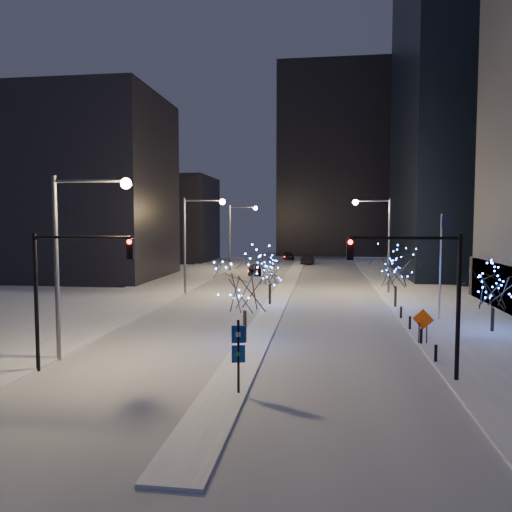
% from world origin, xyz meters
% --- Properties ---
extents(ground, '(160.00, 160.00, 0.00)m').
position_xyz_m(ground, '(0.00, 0.00, 0.00)').
color(ground, white).
rests_on(ground, ground).
extents(road, '(20.00, 130.00, 0.02)m').
position_xyz_m(road, '(0.00, 35.00, 0.01)').
color(road, '#B7BCC8').
rests_on(road, ground).
extents(median, '(2.00, 80.00, 0.15)m').
position_xyz_m(median, '(0.00, 30.00, 0.07)').
color(median, white).
rests_on(median, ground).
extents(east_sidewalk, '(10.00, 90.00, 0.15)m').
position_xyz_m(east_sidewalk, '(15.00, 20.00, 0.07)').
color(east_sidewalk, white).
rests_on(east_sidewalk, ground).
extents(west_sidewalk, '(8.00, 90.00, 0.15)m').
position_xyz_m(west_sidewalk, '(-14.00, 20.00, 0.07)').
color(west_sidewalk, white).
rests_on(west_sidewalk, ground).
extents(filler_west_near, '(22.00, 18.00, 24.00)m').
position_xyz_m(filler_west_near, '(-28.00, 40.00, 12.00)').
color(filler_west_near, black).
rests_on(filler_west_near, ground).
extents(filler_west_far, '(18.00, 16.00, 16.00)m').
position_xyz_m(filler_west_far, '(-26.00, 70.00, 8.00)').
color(filler_west_far, black).
rests_on(filler_west_far, ground).
extents(horizon_block, '(24.00, 14.00, 42.00)m').
position_xyz_m(horizon_block, '(6.00, 92.00, 21.00)').
color(horizon_block, black).
rests_on(horizon_block, ground).
extents(street_lamp_w_near, '(4.40, 0.56, 10.00)m').
position_xyz_m(street_lamp_w_near, '(-8.94, 2.00, 6.50)').
color(street_lamp_w_near, '#595E66').
rests_on(street_lamp_w_near, ground).
extents(street_lamp_w_mid, '(4.40, 0.56, 10.00)m').
position_xyz_m(street_lamp_w_mid, '(-8.94, 27.00, 6.50)').
color(street_lamp_w_mid, '#595E66').
rests_on(street_lamp_w_mid, ground).
extents(street_lamp_w_far, '(4.40, 0.56, 10.00)m').
position_xyz_m(street_lamp_w_far, '(-8.94, 52.00, 6.50)').
color(street_lamp_w_far, '#595E66').
rests_on(street_lamp_w_far, ground).
extents(street_lamp_east, '(3.90, 0.56, 10.00)m').
position_xyz_m(street_lamp_east, '(10.08, 30.00, 6.45)').
color(street_lamp_east, '#595E66').
rests_on(street_lamp_east, ground).
extents(traffic_signal_west, '(5.26, 0.43, 7.00)m').
position_xyz_m(traffic_signal_west, '(-8.44, -0.00, 4.76)').
color(traffic_signal_west, black).
rests_on(traffic_signal_west, ground).
extents(traffic_signal_east, '(5.26, 0.43, 7.00)m').
position_xyz_m(traffic_signal_east, '(8.94, 1.00, 4.76)').
color(traffic_signal_east, black).
rests_on(traffic_signal_east, ground).
extents(flagpoles, '(1.35, 2.60, 8.00)m').
position_xyz_m(flagpoles, '(13.37, 17.25, 4.80)').
color(flagpoles, silver).
rests_on(flagpoles, east_sidewalk).
extents(bollards, '(0.16, 12.16, 0.90)m').
position_xyz_m(bollards, '(10.20, 10.00, 0.60)').
color(bollards, black).
rests_on(bollards, east_sidewalk).
extents(car_near, '(2.38, 4.77, 1.56)m').
position_xyz_m(car_near, '(-5.38, 46.51, 0.78)').
color(car_near, black).
rests_on(car_near, ground).
extents(car_mid, '(2.35, 4.90, 1.55)m').
position_xyz_m(car_mid, '(1.50, 64.82, 0.77)').
color(car_mid, black).
rests_on(car_mid, ground).
extents(car_far, '(2.74, 5.18, 1.43)m').
position_xyz_m(car_far, '(-2.62, 74.84, 0.72)').
color(car_far, black).
rests_on(car_far, ground).
extents(holiday_tree_median_near, '(5.32, 5.32, 5.84)m').
position_xyz_m(holiday_tree_median_near, '(-0.50, 6.82, 3.88)').
color(holiday_tree_median_near, black).
rests_on(holiday_tree_median_near, median).
extents(holiday_tree_median_far, '(3.64, 3.64, 4.37)m').
position_xyz_m(holiday_tree_median_far, '(-0.50, 21.18, 3.11)').
color(holiday_tree_median_far, black).
rests_on(holiday_tree_median_far, median).
extents(holiday_tree_plaza_near, '(4.11, 4.11, 4.71)m').
position_xyz_m(holiday_tree_plaza_near, '(15.63, 12.16, 3.15)').
color(holiday_tree_plaza_near, black).
rests_on(holiday_tree_plaza_near, east_sidewalk).
extents(holiday_tree_plaza_far, '(5.64, 5.64, 5.35)m').
position_xyz_m(holiday_tree_plaza_far, '(10.50, 21.28, 3.55)').
color(holiday_tree_plaza_far, black).
rests_on(holiday_tree_plaza_far, east_sidewalk).
extents(wayfinding_sign, '(0.60, 0.20, 3.34)m').
position_xyz_m(wayfinding_sign, '(0.64, -2.14, 2.05)').
color(wayfinding_sign, black).
rests_on(wayfinding_sign, ground).
extents(construction_sign, '(1.20, 0.54, 2.12)m').
position_xyz_m(construction_sign, '(10.30, 8.05, 1.42)').
color(construction_sign, black).
rests_on(construction_sign, east_sidewalk).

